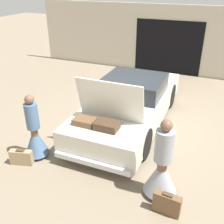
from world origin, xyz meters
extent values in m
plane|color=#7F705B|center=(0.00, 0.00, 0.00)|extent=(40.00, 40.00, 0.00)
cube|color=beige|center=(0.00, 4.86, 1.40)|extent=(12.00, 0.12, 2.80)
cube|color=black|center=(0.00, 4.79, 1.10)|extent=(2.80, 0.02, 2.20)
cube|color=silver|center=(0.00, 0.00, 0.49)|extent=(1.86, 4.82, 0.62)
cube|color=#1E2328|center=(0.00, 0.29, 1.03)|extent=(1.63, 1.54, 0.47)
cylinder|color=black|center=(-0.86, 1.49, 0.37)|extent=(0.18, 0.73, 0.73)
cylinder|color=black|center=(0.86, 1.49, 0.37)|extent=(0.18, 0.73, 0.73)
cylinder|color=black|center=(-0.86, -1.45, 0.37)|extent=(0.18, 0.73, 0.73)
cylinder|color=black|center=(0.86, -1.45, 0.37)|extent=(0.18, 0.73, 0.73)
cube|color=silver|center=(0.00, -2.45, 0.28)|extent=(1.76, 0.10, 0.12)
cube|color=silver|center=(0.00, -1.45, 1.29)|extent=(1.58, 0.27, 0.99)
cube|color=brown|center=(-0.45, -1.84, 0.87)|extent=(0.49, 0.35, 0.14)
cube|color=#473323|center=(0.09, -1.84, 0.88)|extent=(0.52, 0.37, 0.17)
cylinder|color=brown|center=(-1.47, -2.36, 0.38)|extent=(0.16, 0.16, 0.75)
cone|color=slate|center=(-1.47, -2.36, 0.41)|extent=(0.55, 0.55, 0.68)
cylinder|color=slate|center=(-1.47, -2.36, 1.05)|extent=(0.29, 0.29, 0.59)
sphere|color=brown|center=(-1.47, -2.36, 1.45)|extent=(0.20, 0.20, 0.20)
cylinder|color=brown|center=(1.47, -2.45, 0.39)|extent=(0.18, 0.18, 0.79)
cone|color=#9399A3|center=(1.47, -2.45, 0.43)|extent=(0.64, 0.64, 0.71)
cylinder|color=#9399A3|center=(1.47, -2.45, 1.10)|extent=(0.34, 0.34, 0.62)
sphere|color=brown|center=(1.47, -2.45, 1.52)|extent=(0.21, 0.21, 0.21)
cube|color=#9E8460|center=(-1.59, -2.75, 0.17)|extent=(0.53, 0.28, 0.35)
cube|color=#4C3823|center=(-1.59, -2.75, 0.37)|extent=(0.19, 0.14, 0.02)
cube|color=brown|center=(1.69, -2.88, 0.21)|extent=(0.50, 0.18, 0.41)
cube|color=#4C3823|center=(1.69, -2.88, 0.43)|extent=(0.18, 0.10, 0.02)
camera|label=1|loc=(2.08, -6.33, 3.75)|focal=42.00mm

